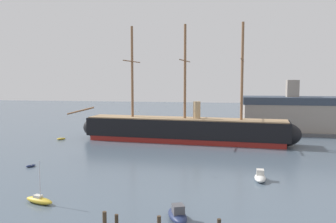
{
  "coord_description": "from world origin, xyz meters",
  "views": [
    {
      "loc": [
        13.18,
        -28.04,
        15.22
      ],
      "look_at": [
        1.45,
        40.57,
        8.75
      ],
      "focal_mm": 37.64,
      "sensor_mm": 36.0,
      "label": 1
    }
  ],
  "objects_px": {
    "tall_ship": "(185,129)",
    "mooring_piling_right_pair": "(105,220)",
    "motorboat_foreground_right": "(178,215)",
    "seagull_in_flight": "(138,111)",
    "dockside_warehouse_right": "(321,115)",
    "dinghy_mid_left": "(31,166)",
    "sailboat_foreground_left": "(39,200)",
    "dinghy_far_left": "(61,139)",
    "mooring_piling_left_pair": "(117,221)",
    "motorboat_mid_right": "(260,177)"
  },
  "relations": [
    {
      "from": "mooring_piling_right_pair",
      "to": "sailboat_foreground_left",
      "type": "bearing_deg",
      "value": 152.69
    },
    {
      "from": "tall_ship",
      "to": "dinghy_mid_left",
      "type": "bearing_deg",
      "value": -129.14
    },
    {
      "from": "tall_ship",
      "to": "mooring_piling_right_pair",
      "type": "relative_size",
      "value": 34.76
    },
    {
      "from": "motorboat_foreground_right",
      "to": "mooring_piling_left_pair",
      "type": "bearing_deg",
      "value": -155.46
    },
    {
      "from": "dinghy_far_left",
      "to": "tall_ship",
      "type": "bearing_deg",
      "value": 4.12
    },
    {
      "from": "dockside_warehouse_right",
      "to": "dinghy_mid_left",
      "type": "bearing_deg",
      "value": -141.02
    },
    {
      "from": "mooring_piling_right_pair",
      "to": "dockside_warehouse_right",
      "type": "relative_size",
      "value": 0.04
    },
    {
      "from": "mooring_piling_right_pair",
      "to": "dockside_warehouse_right",
      "type": "height_order",
      "value": "dockside_warehouse_right"
    },
    {
      "from": "dockside_warehouse_right",
      "to": "mooring_piling_right_pair",
      "type": "bearing_deg",
      "value": -118.51
    },
    {
      "from": "dockside_warehouse_right",
      "to": "seagull_in_flight",
      "type": "height_order",
      "value": "dockside_warehouse_right"
    },
    {
      "from": "seagull_in_flight",
      "to": "dinghy_far_left",
      "type": "bearing_deg",
      "value": 136.95
    },
    {
      "from": "dinghy_far_left",
      "to": "mooring_piling_right_pair",
      "type": "height_order",
      "value": "mooring_piling_right_pair"
    },
    {
      "from": "mooring_piling_left_pair",
      "to": "mooring_piling_right_pair",
      "type": "relative_size",
      "value": 0.8
    },
    {
      "from": "motorboat_foreground_right",
      "to": "seagull_in_flight",
      "type": "bearing_deg",
      "value": 115.12
    },
    {
      "from": "mooring_piling_left_pair",
      "to": "dockside_warehouse_right",
      "type": "distance_m",
      "value": 78.22
    },
    {
      "from": "sailboat_foreground_left",
      "to": "dinghy_far_left",
      "type": "height_order",
      "value": "sailboat_foreground_left"
    },
    {
      "from": "tall_ship",
      "to": "seagull_in_flight",
      "type": "xyz_separation_m",
      "value": [
        -4.54,
        -26.9,
        6.74
      ]
    },
    {
      "from": "motorboat_mid_right",
      "to": "dinghy_far_left",
      "type": "xyz_separation_m",
      "value": [
        -46.08,
        28.34,
        -0.33
      ]
    },
    {
      "from": "mooring_piling_left_pair",
      "to": "mooring_piling_right_pair",
      "type": "distance_m",
      "value": 1.22
    },
    {
      "from": "tall_ship",
      "to": "motorboat_mid_right",
      "type": "bearing_deg",
      "value": -63.67
    },
    {
      "from": "sailboat_foreground_left",
      "to": "seagull_in_flight",
      "type": "bearing_deg",
      "value": 66.48
    },
    {
      "from": "mooring_piling_right_pair",
      "to": "seagull_in_flight",
      "type": "relative_size",
      "value": 1.77
    },
    {
      "from": "motorboat_foreground_right",
      "to": "seagull_in_flight",
      "type": "distance_m",
      "value": 24.33
    },
    {
      "from": "dinghy_far_left",
      "to": "mooring_piling_right_pair",
      "type": "xyz_separation_m",
      "value": [
        28.85,
        -48.13,
        0.58
      ]
    },
    {
      "from": "sailboat_foreground_left",
      "to": "motorboat_foreground_right",
      "type": "xyz_separation_m",
      "value": [
        17.46,
        -2.29,
        0.2
      ]
    },
    {
      "from": "motorboat_foreground_right",
      "to": "mooring_piling_left_pair",
      "type": "relative_size",
      "value": 3.55
    },
    {
      "from": "tall_ship",
      "to": "dockside_warehouse_right",
      "type": "xyz_separation_m",
      "value": [
        35.58,
        18.99,
        2.05
      ]
    },
    {
      "from": "sailboat_foreground_left",
      "to": "motorboat_mid_right",
      "type": "distance_m",
      "value": 31.12
    },
    {
      "from": "dinghy_far_left",
      "to": "seagull_in_flight",
      "type": "height_order",
      "value": "seagull_in_flight"
    },
    {
      "from": "motorboat_mid_right",
      "to": "dockside_warehouse_right",
      "type": "height_order",
      "value": "dockside_warehouse_right"
    },
    {
      "from": "dinghy_mid_left",
      "to": "motorboat_mid_right",
      "type": "height_order",
      "value": "motorboat_mid_right"
    },
    {
      "from": "dinghy_far_left",
      "to": "dockside_warehouse_right",
      "type": "height_order",
      "value": "dockside_warehouse_right"
    },
    {
      "from": "motorboat_foreground_right",
      "to": "dinghy_mid_left",
      "type": "bearing_deg",
      "value": 146.74
    },
    {
      "from": "tall_ship",
      "to": "dinghy_mid_left",
      "type": "distance_m",
      "value": 37.11
    },
    {
      "from": "motorboat_mid_right",
      "to": "dinghy_far_left",
      "type": "bearing_deg",
      "value": 148.41
    },
    {
      "from": "dinghy_mid_left",
      "to": "motorboat_mid_right",
      "type": "bearing_deg",
      "value": -2.78
    },
    {
      "from": "dockside_warehouse_right",
      "to": "motorboat_mid_right",
      "type": "bearing_deg",
      "value": -112.42
    },
    {
      "from": "tall_ship",
      "to": "motorboat_foreground_right",
      "type": "distance_m",
      "value": 47.64
    },
    {
      "from": "mooring_piling_left_pair",
      "to": "seagull_in_flight",
      "type": "relative_size",
      "value": 1.41
    },
    {
      "from": "motorboat_mid_right",
      "to": "mooring_piling_left_pair",
      "type": "xyz_separation_m",
      "value": [
        -16.06,
        -19.47,
        0.08
      ]
    },
    {
      "from": "dinghy_mid_left",
      "to": "mooring_piling_right_pair",
      "type": "height_order",
      "value": "mooring_piling_right_pair"
    },
    {
      "from": "dinghy_mid_left",
      "to": "dinghy_far_left",
      "type": "relative_size",
      "value": 0.83
    },
    {
      "from": "seagull_in_flight",
      "to": "sailboat_foreground_left",
      "type": "bearing_deg",
      "value": -113.52
    },
    {
      "from": "motorboat_mid_right",
      "to": "dockside_warehouse_right",
      "type": "xyz_separation_m",
      "value": [
        20.45,
        49.56,
        4.52
      ]
    },
    {
      "from": "tall_ship",
      "to": "seagull_in_flight",
      "type": "bearing_deg",
      "value": -99.58
    },
    {
      "from": "motorboat_foreground_right",
      "to": "dinghy_mid_left",
      "type": "distance_m",
      "value": 33.95
    },
    {
      "from": "mooring_piling_left_pair",
      "to": "seagull_in_flight",
      "type": "height_order",
      "value": "seagull_in_flight"
    },
    {
      "from": "mooring_piling_right_pair",
      "to": "motorboat_foreground_right",
      "type": "bearing_deg",
      "value": 23.12
    },
    {
      "from": "sailboat_foreground_left",
      "to": "mooring_piling_left_pair",
      "type": "xyz_separation_m",
      "value": [
        11.5,
        -5.01,
        0.22
      ]
    },
    {
      "from": "tall_ship",
      "to": "seagull_in_flight",
      "type": "height_order",
      "value": "tall_ship"
    }
  ]
}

